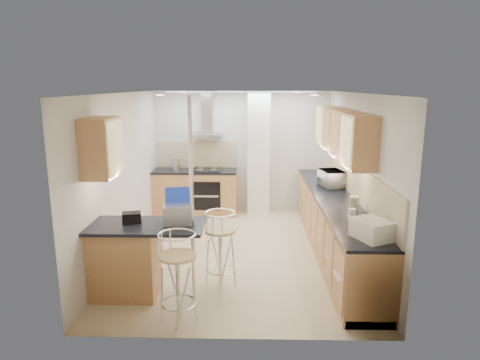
{
  "coord_description": "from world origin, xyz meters",
  "views": [
    {
      "loc": [
        0.17,
        -6.43,
        2.62
      ],
      "look_at": [
        0.02,
        0.2,
        1.14
      ],
      "focal_mm": 32.0,
      "sensor_mm": 36.0,
      "label": 1
    }
  ],
  "objects_px": {
    "bar_stool_near": "(178,279)",
    "bread_bin": "(372,229)",
    "laptop": "(177,214)",
    "bar_stool_end": "(220,249)",
    "microwave": "(332,179)"
  },
  "relations": [
    {
      "from": "bar_stool_end",
      "to": "bar_stool_near",
      "type": "bearing_deg",
      "value": 179.81
    },
    {
      "from": "laptop",
      "to": "bread_bin",
      "type": "xyz_separation_m",
      "value": [
        2.27,
        -0.44,
        -0.03
      ]
    },
    {
      "from": "laptop",
      "to": "bar_stool_near",
      "type": "relative_size",
      "value": 0.32
    },
    {
      "from": "microwave",
      "to": "bar_stool_near",
      "type": "relative_size",
      "value": 0.47
    },
    {
      "from": "bar_stool_end",
      "to": "microwave",
      "type": "bearing_deg",
      "value": -20.08
    },
    {
      "from": "microwave",
      "to": "laptop",
      "type": "xyz_separation_m",
      "value": [
        -2.29,
        -2.08,
        -0.0
      ]
    },
    {
      "from": "bar_stool_near",
      "to": "bar_stool_end",
      "type": "bearing_deg",
      "value": 89.3
    },
    {
      "from": "microwave",
      "to": "bar_stool_end",
      "type": "height_order",
      "value": "microwave"
    },
    {
      "from": "bar_stool_near",
      "to": "bread_bin",
      "type": "xyz_separation_m",
      "value": [
        2.16,
        0.27,
        0.5
      ]
    },
    {
      "from": "laptop",
      "to": "bar_stool_end",
      "type": "xyz_separation_m",
      "value": [
        0.51,
        0.21,
        -0.54
      ]
    },
    {
      "from": "bread_bin",
      "to": "microwave",
      "type": "bearing_deg",
      "value": 64.77
    },
    {
      "from": "bar_stool_end",
      "to": "bread_bin",
      "type": "distance_m",
      "value": 1.94
    },
    {
      "from": "microwave",
      "to": "bread_bin",
      "type": "relative_size",
      "value": 1.21
    },
    {
      "from": "bar_stool_near",
      "to": "bar_stool_end",
      "type": "height_order",
      "value": "bar_stool_near"
    },
    {
      "from": "bread_bin",
      "to": "bar_stool_near",
      "type": "bearing_deg",
      "value": 162.27
    }
  ]
}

